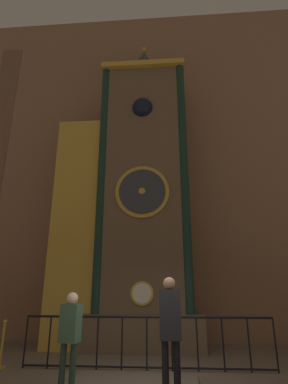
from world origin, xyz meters
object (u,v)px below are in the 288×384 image
(stanchion_post, at_px, (1,352))
(visitor_far, at_px, (170,324))
(visitor_near, at_px, (70,330))
(clock_tower, at_px, (129,198))

(stanchion_post, bearing_deg, visitor_far, -26.43)
(visitor_near, bearing_deg, stanchion_post, 157.84)
(clock_tower, height_order, visitor_near, clock_tower)
(clock_tower, bearing_deg, stanchion_post, -136.27)
(visitor_far, bearing_deg, clock_tower, 104.28)
(clock_tower, distance_m, stanchion_post, 5.43)
(visitor_far, height_order, stanchion_post, visitor_far)
(stanchion_post, bearing_deg, clock_tower, 43.73)
(clock_tower, distance_m, visitor_near, 5.26)
(clock_tower, height_order, stanchion_post, clock_tower)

